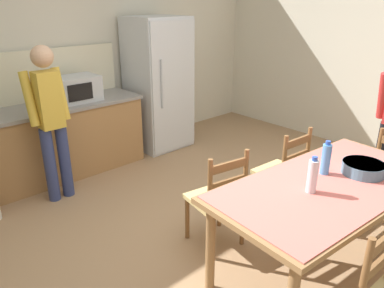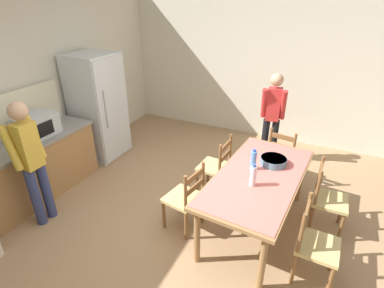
% 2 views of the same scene
% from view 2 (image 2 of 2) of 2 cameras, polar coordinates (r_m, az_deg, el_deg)
% --- Properties ---
extents(ground_plane, '(8.32, 8.32, 0.00)m').
position_cam_2_polar(ground_plane, '(3.98, -2.17, -15.66)').
color(ground_plane, '#9E7A56').
extents(wall_back, '(6.52, 0.12, 2.90)m').
position_cam_2_polar(wall_back, '(4.96, -31.35, 8.52)').
color(wall_back, beige).
rests_on(wall_back, ground).
extents(wall_right, '(0.12, 5.20, 2.90)m').
position_cam_2_polar(wall_right, '(6.13, 12.16, 14.71)').
color(wall_right, beige).
rests_on(wall_right, ground).
extents(kitchen_counter, '(2.86, 0.66, 0.88)m').
position_cam_2_polar(kitchen_counter, '(4.64, -32.60, -6.83)').
color(kitchen_counter, '#9E7042').
rests_on(kitchen_counter, ground).
extents(refrigerator, '(0.75, 0.73, 1.82)m').
position_cam_2_polar(refrigerator, '(5.47, -17.40, 6.71)').
color(refrigerator, silver).
rests_on(refrigerator, ground).
extents(microwave, '(0.50, 0.39, 0.30)m').
position_cam_2_polar(microwave, '(4.70, -27.41, 3.13)').
color(microwave, '#B2B7BC').
rests_on(microwave, kitchen_counter).
extents(dining_table, '(1.95, 1.07, 0.78)m').
position_cam_2_polar(dining_table, '(3.66, 12.52, -6.89)').
color(dining_table, olive).
rests_on(dining_table, ground).
extents(bottle_near_centre, '(0.07, 0.07, 0.27)m').
position_cam_2_polar(bottle_near_centre, '(3.35, 11.58, -5.94)').
color(bottle_near_centre, silver).
rests_on(bottle_near_centre, dining_table).
extents(bottle_off_centre, '(0.07, 0.07, 0.27)m').
position_cam_2_polar(bottle_off_centre, '(3.65, 11.61, -3.00)').
color(bottle_off_centre, '#4C8ED6').
rests_on(bottle_off_centre, dining_table).
extents(serving_bowl, '(0.32, 0.32, 0.09)m').
position_cam_2_polar(serving_bowl, '(3.85, 15.26, -3.06)').
color(serving_bowl, slate).
rests_on(serving_bowl, dining_table).
extents(chair_head_end, '(0.47, 0.48, 0.91)m').
position_cam_2_polar(chair_head_end, '(4.83, 16.87, -2.11)').
color(chair_head_end, brown).
rests_on(chair_head_end, ground).
extents(chair_side_near_left, '(0.44, 0.42, 0.91)m').
position_cam_2_polar(chair_side_near_left, '(3.39, 22.26, -17.22)').
color(chair_side_near_left, brown).
rests_on(chair_side_near_left, ground).
extents(chair_side_near_right, '(0.43, 0.41, 0.91)m').
position_cam_2_polar(chair_side_near_right, '(4.06, 24.31, -9.50)').
color(chair_side_near_right, brown).
rests_on(chair_side_near_right, ground).
extents(chair_side_far_left, '(0.48, 0.47, 0.91)m').
position_cam_2_polar(chair_side_far_left, '(3.73, -1.23, -10.27)').
color(chair_side_far_left, brown).
rests_on(chair_side_far_left, ground).
extents(chair_side_far_right, '(0.44, 0.42, 0.91)m').
position_cam_2_polar(chair_side_far_right, '(4.35, 4.58, -4.32)').
color(chair_side_far_right, brown).
rests_on(chair_side_far_right, ground).
extents(person_at_counter, '(0.41, 0.28, 1.63)m').
position_cam_2_polar(person_at_counter, '(4.06, -28.38, -2.49)').
color(person_at_counter, navy).
rests_on(person_at_counter, ground).
extents(person_by_table, '(0.29, 0.41, 1.56)m').
position_cam_2_polar(person_by_table, '(5.19, 15.08, 5.52)').
color(person_by_table, black).
rests_on(person_by_table, ground).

